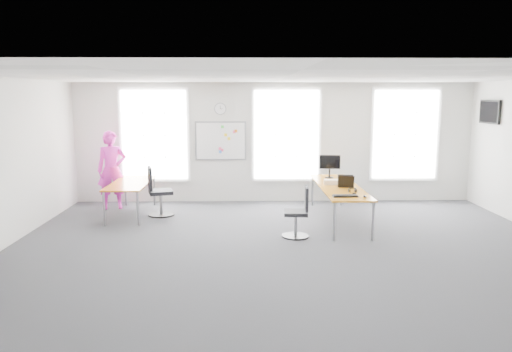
{
  "coord_description": "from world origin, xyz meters",
  "views": [
    {
      "loc": [
        -0.75,
        -8.53,
        2.67
      ],
      "look_at": [
        -0.53,
        1.2,
        1.1
      ],
      "focal_mm": 35.0,
      "sensor_mm": 36.0,
      "label": 1
    }
  ],
  "objects_px": {
    "keyboard": "(345,196)",
    "headphones": "(352,190)",
    "desk_left": "(131,185)",
    "chair_right": "(299,215)",
    "person": "(112,170)",
    "desk_right": "(339,188)",
    "chair_left": "(158,194)",
    "monitor": "(330,164)"
  },
  "relations": [
    {
      "from": "person",
      "to": "chair_left",
      "type": "bearing_deg",
      "value": -49.05
    },
    {
      "from": "keyboard",
      "to": "headphones",
      "type": "relative_size",
      "value": 3.01
    },
    {
      "from": "chair_left",
      "to": "keyboard",
      "type": "distance_m",
      "value": 4.25
    },
    {
      "from": "chair_left",
      "to": "monitor",
      "type": "distance_m",
      "value": 4.01
    },
    {
      "from": "chair_right",
      "to": "monitor",
      "type": "distance_m",
      "value": 2.56
    },
    {
      "from": "person",
      "to": "keyboard",
      "type": "height_order",
      "value": "person"
    },
    {
      "from": "keyboard",
      "to": "headphones",
      "type": "distance_m",
      "value": 0.48
    },
    {
      "from": "desk_right",
      "to": "keyboard",
      "type": "relative_size",
      "value": 6.55
    },
    {
      "from": "desk_right",
      "to": "chair_right",
      "type": "distance_m",
      "value": 1.62
    },
    {
      "from": "chair_left",
      "to": "headphones",
      "type": "height_order",
      "value": "chair_left"
    },
    {
      "from": "headphones",
      "to": "person",
      "type": "bearing_deg",
      "value": 145.16
    },
    {
      "from": "desk_right",
      "to": "chair_right",
      "type": "height_order",
      "value": "chair_right"
    },
    {
      "from": "chair_right",
      "to": "person",
      "type": "relative_size",
      "value": 0.53
    },
    {
      "from": "chair_right",
      "to": "monitor",
      "type": "relative_size",
      "value": 1.81
    },
    {
      "from": "keyboard",
      "to": "chair_left",
      "type": "bearing_deg",
      "value": 152.87
    },
    {
      "from": "chair_left",
      "to": "person",
      "type": "distance_m",
      "value": 1.49
    },
    {
      "from": "keyboard",
      "to": "monitor",
      "type": "distance_m",
      "value": 2.22
    },
    {
      "from": "chair_left",
      "to": "headphones",
      "type": "distance_m",
      "value": 4.31
    },
    {
      "from": "person",
      "to": "desk_right",
      "type": "bearing_deg",
      "value": -31.11
    },
    {
      "from": "desk_left",
      "to": "chair_left",
      "type": "xyz_separation_m",
      "value": [
        0.62,
        -0.1,
        -0.19
      ]
    },
    {
      "from": "desk_left",
      "to": "keyboard",
      "type": "height_order",
      "value": "keyboard"
    },
    {
      "from": "desk_left",
      "to": "keyboard",
      "type": "bearing_deg",
      "value": -22.06
    },
    {
      "from": "desk_left",
      "to": "chair_right",
      "type": "distance_m",
      "value": 4.07
    },
    {
      "from": "desk_left",
      "to": "chair_right",
      "type": "bearing_deg",
      "value": -27.82
    },
    {
      "from": "desk_right",
      "to": "chair_left",
      "type": "xyz_separation_m",
      "value": [
        -3.97,
        0.56,
        -0.23
      ]
    },
    {
      "from": "headphones",
      "to": "monitor",
      "type": "distance_m",
      "value": 1.8
    },
    {
      "from": "keyboard",
      "to": "chair_right",
      "type": "bearing_deg",
      "value": -178.03
    },
    {
      "from": "chair_right",
      "to": "monitor",
      "type": "height_order",
      "value": "monitor"
    },
    {
      "from": "desk_right",
      "to": "desk_left",
      "type": "distance_m",
      "value": 4.63
    },
    {
      "from": "desk_right",
      "to": "desk_left",
      "type": "height_order",
      "value": "desk_right"
    },
    {
      "from": "headphones",
      "to": "monitor",
      "type": "bearing_deg",
      "value": 81.43
    },
    {
      "from": "person",
      "to": "keyboard",
      "type": "bearing_deg",
      "value": -42.91
    },
    {
      "from": "chair_left",
      "to": "person",
      "type": "xyz_separation_m",
      "value": [
        -1.2,
        0.76,
        0.44
      ]
    },
    {
      "from": "chair_left",
      "to": "person",
      "type": "height_order",
      "value": "person"
    },
    {
      "from": "headphones",
      "to": "chair_left",
      "type": "bearing_deg",
      "value": 148.78
    },
    {
      "from": "person",
      "to": "monitor",
      "type": "relative_size",
      "value": 3.44
    },
    {
      "from": "chair_left",
      "to": "chair_right",
      "type": "bearing_deg",
      "value": -137.09
    },
    {
      "from": "desk_right",
      "to": "desk_left",
      "type": "relative_size",
      "value": 1.54
    },
    {
      "from": "monitor",
      "to": "headphones",
      "type": "bearing_deg",
      "value": -76.11
    },
    {
      "from": "desk_left",
      "to": "chair_left",
      "type": "distance_m",
      "value": 0.65
    },
    {
      "from": "chair_left",
      "to": "person",
      "type": "relative_size",
      "value": 0.6
    },
    {
      "from": "desk_left",
      "to": "person",
      "type": "xyz_separation_m",
      "value": [
        -0.58,
        0.66,
        0.25
      ]
    }
  ]
}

